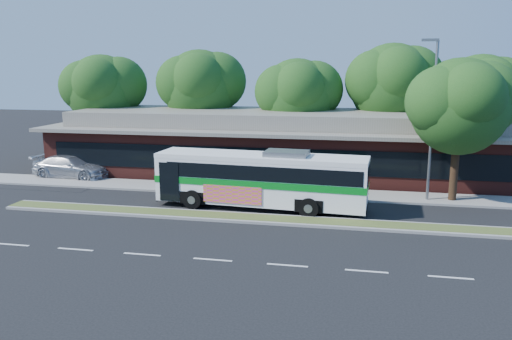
# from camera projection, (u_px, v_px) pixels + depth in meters

# --- Properties ---
(ground) EXTENTS (120.00, 120.00, 0.00)m
(ground) POSITION_uv_depth(u_px,v_px,m) (241.00, 223.00, 24.68)
(ground) COLOR black
(ground) RESTS_ON ground
(median_strip) EXTENTS (26.00, 1.10, 0.15)m
(median_strip) POSITION_uv_depth(u_px,v_px,m) (243.00, 218.00, 25.24)
(median_strip) COLOR #3B4A1F
(median_strip) RESTS_ON ground
(sidewalk) EXTENTS (44.00, 2.60, 0.12)m
(sidewalk) POSITION_uv_depth(u_px,v_px,m) (264.00, 191.00, 30.82)
(sidewalk) COLOR gray
(sidewalk) RESTS_ON ground
(parking_lot) EXTENTS (14.00, 12.00, 0.01)m
(parking_lot) POSITION_uv_depth(u_px,v_px,m) (38.00, 169.00, 37.69)
(parking_lot) COLOR black
(parking_lot) RESTS_ON ground
(plaza_building) EXTENTS (33.20, 11.20, 4.45)m
(plaza_building) POSITION_uv_depth(u_px,v_px,m) (280.00, 143.00, 36.74)
(plaza_building) COLOR #59211C
(plaza_building) RESTS_ON ground
(lamp_post) EXTENTS (0.93, 0.18, 9.07)m
(lamp_post) POSITION_uv_depth(u_px,v_px,m) (432.00, 116.00, 27.66)
(lamp_post) COLOR slate
(lamp_post) RESTS_ON ground
(tree_bg_a) EXTENTS (6.47, 5.80, 8.63)m
(tree_bg_a) POSITION_uv_depth(u_px,v_px,m) (108.00, 89.00, 40.82)
(tree_bg_a) COLOR black
(tree_bg_a) RESTS_ON ground
(tree_bg_b) EXTENTS (6.69, 6.00, 9.00)m
(tree_bg_b) POSITION_uv_depth(u_px,v_px,m) (205.00, 85.00, 40.21)
(tree_bg_b) COLOR black
(tree_bg_b) RESTS_ON ground
(tree_bg_c) EXTENTS (6.24, 5.60, 8.26)m
(tree_bg_c) POSITION_uv_depth(u_px,v_px,m) (302.00, 94.00, 37.85)
(tree_bg_c) COLOR black
(tree_bg_c) RESTS_ON ground
(tree_bg_d) EXTENTS (6.91, 6.20, 9.37)m
(tree_bg_d) POSITION_uv_depth(u_px,v_px,m) (398.00, 83.00, 37.33)
(tree_bg_d) COLOR black
(tree_bg_d) RESTS_ON ground
(tree_bg_e) EXTENTS (6.47, 5.80, 8.50)m
(tree_bg_e) POSITION_uv_depth(u_px,v_px,m) (486.00, 94.00, 35.36)
(tree_bg_e) COLOR black
(tree_bg_e) RESTS_ON ground
(transit_bus) EXTENTS (11.60, 3.33, 3.22)m
(transit_bus) POSITION_uv_depth(u_px,v_px,m) (262.00, 176.00, 26.96)
(transit_bus) COLOR white
(transit_bus) RESTS_ON ground
(sedan) EXTENTS (5.59, 2.62, 1.58)m
(sedan) POSITION_uv_depth(u_px,v_px,m) (71.00, 167.00, 34.64)
(sedan) COLOR silver
(sedan) RESTS_ON ground
(sidewalk_tree) EXTENTS (5.96, 5.34, 8.09)m
(sidewalk_tree) POSITION_uv_depth(u_px,v_px,m) (467.00, 104.00, 27.50)
(sidewalk_tree) COLOR black
(sidewalk_tree) RESTS_ON ground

